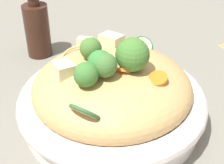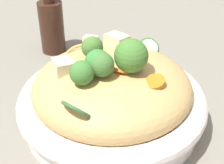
# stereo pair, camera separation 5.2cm
# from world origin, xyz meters

# --- Properties ---
(ground_plane) EXTENTS (3.00, 3.00, 0.00)m
(ground_plane) POSITION_xyz_m (0.00, 0.00, 0.00)
(ground_plane) COLOR slate
(serving_bowl) EXTENTS (0.31, 0.31, 0.06)m
(serving_bowl) POSITION_xyz_m (0.00, 0.00, 0.03)
(serving_bowl) COLOR white
(serving_bowl) RESTS_ON ground_plane
(noodle_heap) EXTENTS (0.25, 0.25, 0.09)m
(noodle_heap) POSITION_xyz_m (-0.00, -0.00, 0.07)
(noodle_heap) COLOR tan
(noodle_heap) RESTS_ON serving_bowl
(broccoli_florets) EXTENTS (0.12, 0.12, 0.06)m
(broccoli_florets) POSITION_xyz_m (0.01, -0.02, 0.13)
(broccoli_florets) COLOR #9EBE72
(broccoli_florets) RESTS_ON serving_bowl
(carrot_coins) EXTENTS (0.08, 0.05, 0.03)m
(carrot_coins) POSITION_xyz_m (0.05, 0.00, 0.11)
(carrot_coins) COLOR orange
(carrot_coins) RESTS_ON serving_bowl
(zucchini_slices) EXTENTS (0.05, 0.24, 0.04)m
(zucchini_slices) POSITION_xyz_m (0.01, -0.01, 0.10)
(zucchini_slices) COLOR beige
(zucchini_slices) RESTS_ON serving_bowl
(chicken_chunks) EXTENTS (0.08, 0.16, 0.04)m
(chicken_chunks) POSITION_xyz_m (-0.05, 0.02, 0.11)
(chicken_chunks) COLOR beige
(chicken_chunks) RESTS_ON serving_bowl
(soy_sauce_bottle) EXTENTS (0.05, 0.05, 0.15)m
(soy_sauce_bottle) POSITION_xyz_m (-0.25, 0.13, 0.06)
(soy_sauce_bottle) COLOR #381E14
(soy_sauce_bottle) RESTS_ON ground_plane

